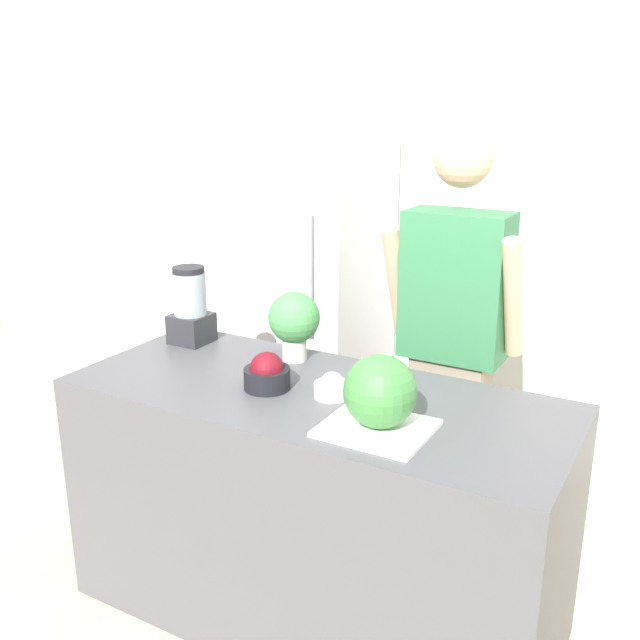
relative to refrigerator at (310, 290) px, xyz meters
The scene contains 11 objects.
wall_back 0.98m from the refrigerator, 26.98° to the left, with size 8.00×0.06×2.60m.
counter_island 1.57m from the refrigerator, 59.04° to the right, with size 1.75×0.74×0.90m.
refrigerator is the anchor object (origin of this frame).
person 1.18m from the refrigerator, 29.80° to the right, with size 0.55×0.27×1.77m.
cutting_board 1.83m from the refrigerator, 53.27° to the right, with size 0.32×0.29×0.01m.
watermelon 1.83m from the refrigerator, 53.03° to the right, with size 0.23×0.23×0.23m.
bowl_cherries 1.49m from the refrigerator, 65.39° to the right, with size 0.16×0.16×0.13m.
bowl_cream 1.56m from the refrigerator, 56.91° to the right, with size 0.12×0.12×0.09m.
bowl_small_blue 1.65m from the refrigerator, 51.83° to the right, with size 0.10×0.10×0.05m.
blender 1.11m from the refrigerator, 86.09° to the right, with size 0.15×0.15×0.32m.
potted_plant 1.22m from the refrigerator, 62.52° to the right, with size 0.20×0.20×0.27m.
Camera 1 is at (1.13, -1.59, 1.87)m, focal length 40.00 mm.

